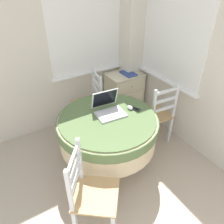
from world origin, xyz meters
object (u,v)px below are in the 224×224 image
object	(u,v)px
laptop	(109,109)
computer_mouse	(130,108)
round_dining_table	(108,129)
dining_chair_near_back_window	(90,103)
dining_chair_camera_near	(91,194)
cell_phone	(135,109)
dining_chair_near_right_window	(156,115)
corner_cabinet	(124,93)
book_on_cabinet	(128,73)

from	to	relation	value
laptop	computer_mouse	xyz separation A→B (m)	(0.25, -0.07, -0.03)
round_dining_table	dining_chair_near_back_window	world-z (taller)	dining_chair_near_back_window
laptop	dining_chair_camera_near	distance (m)	0.95
round_dining_table	dining_chair_near_back_window	xyz separation A→B (m)	(0.15, 0.77, -0.12)
cell_phone	dining_chair_near_back_window	bearing A→B (deg)	104.66
dining_chair_near_right_window	dining_chair_camera_near	bearing A→B (deg)	-154.21
corner_cabinet	dining_chair_near_back_window	bearing A→B (deg)	-169.11
laptop	dining_chair_near_right_window	xyz separation A→B (m)	(0.72, -0.04, -0.33)
dining_chair_near_back_window	dining_chair_near_right_window	xyz separation A→B (m)	(0.63, -0.74, 0.00)
dining_chair_near_back_window	book_on_cabinet	bearing A→B (deg)	6.98
laptop	cell_phone	world-z (taller)	laptop
dining_chair_near_back_window	dining_chair_camera_near	world-z (taller)	same
computer_mouse	corner_cabinet	distance (m)	1.12
dining_chair_near_right_window	book_on_cabinet	world-z (taller)	dining_chair_near_right_window
dining_chair_near_back_window	cell_phone	bearing A→B (deg)	-75.34
computer_mouse	dining_chair_near_right_window	size ratio (longest dim) A/B	0.09
round_dining_table	dining_chair_near_right_window	distance (m)	0.79
corner_cabinet	round_dining_table	bearing A→B (deg)	-133.15
laptop	book_on_cabinet	size ratio (longest dim) A/B	1.32
computer_mouse	cell_phone	distance (m)	0.07
dining_chair_near_right_window	corner_cabinet	world-z (taller)	dining_chair_near_right_window
computer_mouse	book_on_cabinet	bearing A→B (deg)	55.92
cell_phone	dining_chair_near_right_window	distance (m)	0.51
round_dining_table	dining_chair_near_back_window	size ratio (longest dim) A/B	1.22
dining_chair_near_right_window	corner_cabinet	xyz separation A→B (m)	(0.07, 0.87, -0.10)
dining_chair_camera_near	book_on_cabinet	distance (m)	2.05
dining_chair_camera_near	book_on_cabinet	world-z (taller)	dining_chair_camera_near
computer_mouse	round_dining_table	bearing A→B (deg)	-178.46
computer_mouse	dining_chair_near_back_window	world-z (taller)	dining_chair_near_back_window
laptop	dining_chair_camera_near	world-z (taller)	laptop
round_dining_table	laptop	size ratio (longest dim) A/B	3.34
round_dining_table	book_on_cabinet	distance (m)	1.25
round_dining_table	book_on_cabinet	size ratio (longest dim) A/B	4.40
round_dining_table	laptop	world-z (taller)	laptop
dining_chair_near_back_window	laptop	bearing A→B (deg)	-97.29
dining_chair_near_back_window	corner_cabinet	size ratio (longest dim) A/B	1.33
cell_phone	dining_chair_camera_near	xyz separation A→B (m)	(-0.88, -0.56, -0.28)
laptop	dining_chair_near_right_window	world-z (taller)	laptop
laptop	corner_cabinet	xyz separation A→B (m)	(0.79, 0.83, -0.43)
cell_phone	computer_mouse	bearing A→B (deg)	141.96
round_dining_table	dining_chair_camera_near	world-z (taller)	dining_chair_camera_near
round_dining_table	dining_chair_near_right_window	world-z (taller)	dining_chair_near_right_window
dining_chair_near_back_window	dining_chair_near_right_window	world-z (taller)	same
laptop	computer_mouse	world-z (taller)	laptop
computer_mouse	dining_chair_near_right_window	world-z (taller)	dining_chair_near_right_window
dining_chair_near_back_window	book_on_cabinet	distance (m)	0.79
dining_chair_camera_near	round_dining_table	bearing A→B (deg)	48.81
dining_chair_near_back_window	dining_chair_camera_near	size ratio (longest dim) A/B	1.00
dining_chair_camera_near	laptop	bearing A→B (deg)	49.22
dining_chair_camera_near	corner_cabinet	bearing A→B (deg)	47.61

